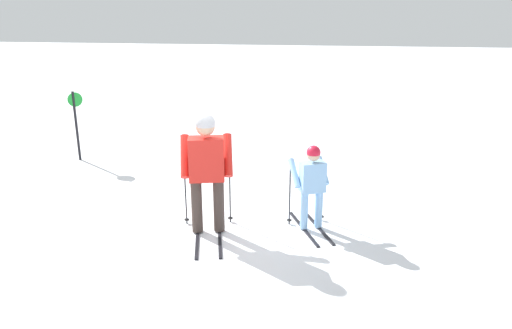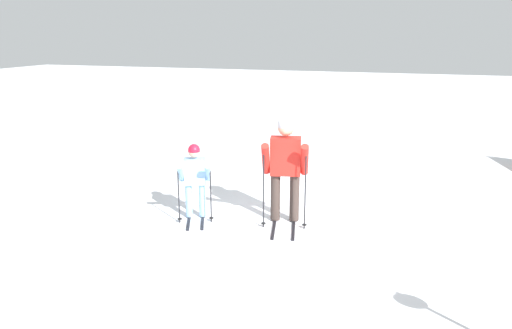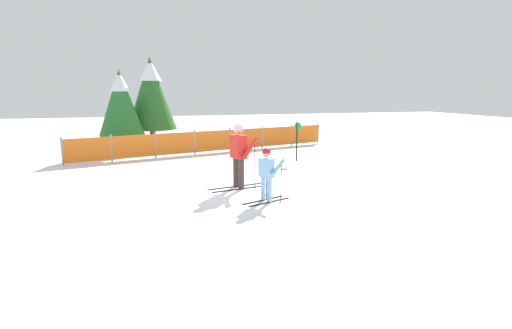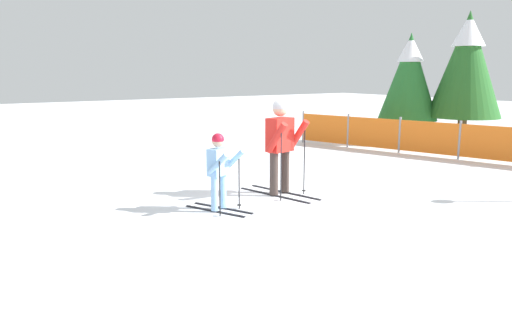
# 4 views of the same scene
# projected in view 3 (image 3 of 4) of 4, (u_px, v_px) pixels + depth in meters

# --- Properties ---
(ground_plane) EXTENTS (60.00, 60.00, 0.00)m
(ground_plane) POSITION_uv_depth(u_px,v_px,m) (241.00, 186.00, 10.37)
(ground_plane) COLOR white
(skier_adult) EXTENTS (1.61, 0.78, 1.67)m
(skier_adult) POSITION_uv_depth(u_px,v_px,m) (239.00, 149.00, 9.95)
(skier_adult) COLOR black
(skier_adult) RESTS_ON ground_plane
(skier_child) EXTENTS (1.15, 0.70, 1.21)m
(skier_child) POSITION_uv_depth(u_px,v_px,m) (267.00, 170.00, 8.76)
(skier_child) COLOR black
(skier_child) RESTS_ON ground_plane
(safety_fence) EXTENTS (10.49, 3.00, 0.95)m
(safety_fence) POSITION_uv_depth(u_px,v_px,m) (213.00, 141.00, 15.79)
(safety_fence) COLOR gray
(safety_fence) RESTS_ON ground_plane
(conifer_far) EXTENTS (2.06, 2.06, 3.83)m
(conifer_far) POSITION_uv_depth(u_px,v_px,m) (151.00, 92.00, 16.83)
(conifer_far) COLOR #4C3823
(conifer_far) RESTS_ON ground_plane
(conifer_near) EXTENTS (1.75, 1.75, 3.25)m
(conifer_near) POSITION_uv_depth(u_px,v_px,m) (121.00, 102.00, 15.63)
(conifer_near) COLOR #4C3823
(conifer_near) RESTS_ON ground_plane
(trail_marker) EXTENTS (0.18, 0.24, 1.38)m
(trail_marker) POSITION_uv_depth(u_px,v_px,m) (297.00, 137.00, 13.84)
(trail_marker) COLOR black
(trail_marker) RESTS_ON ground_plane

